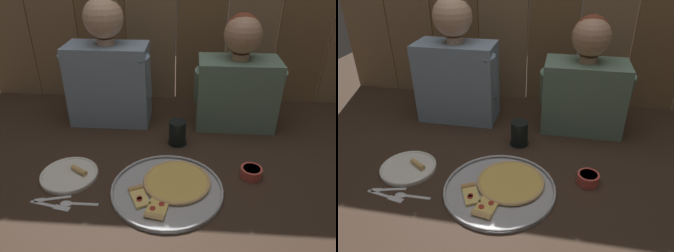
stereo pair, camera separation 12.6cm
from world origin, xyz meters
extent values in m
plane|color=#332319|center=(0.00, 0.00, 0.00)|extent=(3.20, 3.20, 0.00)
cylinder|color=#B2B2B7|center=(0.01, -0.08, 0.00)|extent=(0.42, 0.42, 0.01)
torus|color=#B2B2B7|center=(0.01, -0.08, 0.01)|extent=(0.42, 0.42, 0.01)
cylinder|color=#B23823|center=(0.05, -0.03, 0.01)|extent=(0.25, 0.25, 0.00)
cylinder|color=#EABC56|center=(0.05, -0.03, 0.01)|extent=(0.24, 0.24, 0.01)
torus|color=tan|center=(0.05, -0.03, 0.01)|extent=(0.26, 0.26, 0.01)
cube|color=#F4D170|center=(-0.08, -0.13, 0.01)|extent=(0.09, 0.11, 0.01)
cylinder|color=tan|center=(-0.10, -0.09, 0.02)|extent=(0.06, 0.04, 0.02)
cylinder|color=#A3281E|center=(-0.08, -0.15, 0.02)|extent=(0.02, 0.02, 0.00)
cylinder|color=#A3281E|center=(-0.08, -0.14, 0.02)|extent=(0.02, 0.02, 0.00)
cube|color=#EFC660|center=(-0.01, -0.18, 0.01)|extent=(0.08, 0.10, 0.01)
cylinder|color=tan|center=(-0.02, -0.22, 0.02)|extent=(0.07, 0.03, 0.02)
cylinder|color=#A3281E|center=(-0.03, -0.19, 0.02)|extent=(0.02, 0.02, 0.00)
cylinder|color=#A3281E|center=(0.00, -0.17, 0.02)|extent=(0.02, 0.02, 0.00)
cylinder|color=white|center=(-0.38, -0.02, 0.01)|extent=(0.23, 0.23, 0.01)
torus|color=white|center=(-0.38, -0.02, 0.01)|extent=(0.23, 0.23, 0.01)
cylinder|color=tan|center=(-0.35, -0.01, 0.02)|extent=(0.08, 0.06, 0.02)
cylinder|color=black|center=(0.04, 0.26, 0.00)|extent=(0.09, 0.09, 0.01)
cylinder|color=black|center=(0.04, 0.26, 0.06)|extent=(0.08, 0.08, 0.11)
cylinder|color=#CC4C42|center=(0.34, 0.03, 0.02)|extent=(0.08, 0.08, 0.04)
cylinder|color=#B23823|center=(0.34, 0.03, 0.03)|extent=(0.07, 0.07, 0.02)
cube|color=silver|center=(-0.38, -0.15, 0.00)|extent=(0.09, 0.04, 0.01)
cube|color=silver|center=(-0.45, -0.16, 0.00)|extent=(0.04, 0.03, 0.01)
cube|color=silver|center=(-0.43, -0.18, 0.00)|extent=(0.10, 0.03, 0.01)
cube|color=silver|center=(-0.35, -0.19, 0.00)|extent=(0.06, 0.03, 0.00)
cube|color=silver|center=(-0.27, -0.17, 0.00)|extent=(0.10, 0.01, 0.01)
ellipsoid|color=silver|center=(-0.34, -0.17, 0.00)|extent=(0.04, 0.03, 0.01)
cube|color=#849EB7|center=(-0.32, 0.47, 0.20)|extent=(0.39, 0.20, 0.40)
cylinder|color=#DBAD8E|center=(-0.32, 0.47, 0.41)|extent=(0.08, 0.08, 0.03)
sphere|color=#DBAD8E|center=(-0.32, 0.47, 0.52)|extent=(0.18, 0.18, 0.18)
sphere|color=brown|center=(-0.32, 0.48, 0.54)|extent=(0.17, 0.17, 0.17)
cylinder|color=#849EB7|center=(-0.49, 0.43, 0.26)|extent=(0.08, 0.12, 0.23)
cylinder|color=#849EB7|center=(-0.14, 0.43, 0.26)|extent=(0.08, 0.13, 0.23)
cube|color=slate|center=(0.32, 0.47, 0.17)|extent=(0.38, 0.21, 0.34)
cylinder|color=tan|center=(0.32, 0.47, 0.36)|extent=(0.08, 0.08, 0.03)
sphere|color=tan|center=(0.32, 0.47, 0.46)|extent=(0.17, 0.17, 0.17)
sphere|color=brown|center=(0.32, 0.48, 0.47)|extent=(0.16, 0.16, 0.16)
cylinder|color=slate|center=(0.14, 0.43, 0.22)|extent=(0.08, 0.13, 0.20)
cylinder|color=slate|center=(0.49, 0.43, 0.22)|extent=(0.08, 0.13, 0.20)
camera|label=1|loc=(0.08, -0.99, 0.81)|focal=33.93mm
camera|label=2|loc=(0.21, -0.98, 0.81)|focal=33.93mm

